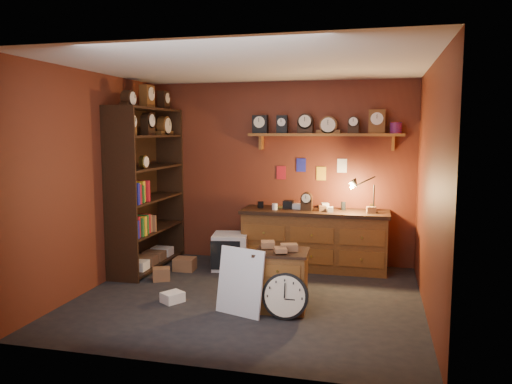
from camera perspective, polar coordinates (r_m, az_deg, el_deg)
The scene contains 11 objects.
floor at distance 6.07m, azimuth -0.84°, elevation -11.98°, with size 4.00×4.00×0.00m, color black.
room_shell at distance 5.84m, azimuth -0.18°, elevation 4.51°, with size 4.02×3.62×2.71m.
shelving_unit at distance 7.33m, azimuth -12.57°, elevation 1.18°, with size 0.47×1.60×2.58m.
workbench at distance 7.24m, azimuth 6.70°, elevation -5.02°, with size 2.09×0.66×1.36m.
low_cabinet at distance 5.60m, azimuth 2.92°, elevation -9.70°, with size 0.61×0.52×0.75m.
big_round_clock at distance 5.38m, azimuth 3.36°, elevation -11.79°, with size 0.49×0.16×0.49m.
white_panel at distance 5.58m, azimuth -1.82°, elevation -13.71°, with size 0.55×0.02×0.74m, color silver.
mini_fridge at distance 7.23m, azimuth -2.94°, elevation -6.77°, with size 0.56×0.58×0.51m.
floor_box_a at distance 7.24m, azimuth -8.14°, elevation -8.16°, with size 0.29×0.25×0.18m, color #8B5D3C.
floor_box_b at distance 5.99m, azimuth -9.52°, elevation -11.77°, with size 0.19×0.23×0.12m, color white.
floor_box_c at distance 6.83m, azimuth -10.76°, elevation -9.20°, with size 0.22×0.19×0.17m, color #8B5D3C.
Camera 1 is at (1.45, -5.56, 1.97)m, focal length 35.00 mm.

